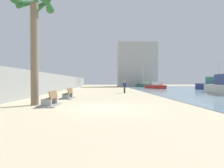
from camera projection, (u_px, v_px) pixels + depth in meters
The scene contains 11 objects.
ground_plane at pixel (104, 91), 28.64m from camera, with size 120.00×120.00×0.00m, color #C6B793.
seawall at pixel (57, 83), 28.34m from camera, with size 0.80×64.00×2.68m, color gray.
palm_tree at pixel (34, 19), 11.87m from camera, with size 2.77×2.85×7.64m.
bench_near at pixel (50, 102), 11.62m from camera, with size 1.12×2.11×0.98m.
bench_far at pixel (68, 96), 16.63m from camera, with size 1.18×2.14×0.98m.
person_walking at pixel (125, 86), 24.18m from camera, with size 0.43×0.37×1.65m.
boat_far_left at pixel (144, 85), 51.03m from camera, with size 3.12×7.07×6.32m.
boat_mid_bay at pixel (221, 87), 22.21m from camera, with size 3.19×7.87×6.50m.
boat_outer at pixel (210, 85), 34.26m from camera, with size 4.27×4.93×2.41m.
boat_distant at pixel (156, 86), 39.61m from camera, with size 3.74×5.55×1.41m.
harbor_building at pixel (137, 65), 56.90m from camera, with size 12.00×6.00×13.65m, color #ADAAA3.
Camera 1 is at (0.17, -10.65, 1.58)m, focal length 28.76 mm.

